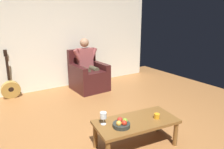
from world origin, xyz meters
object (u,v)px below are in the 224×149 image
(person_seated, at_px, (87,62))
(candle_jar, at_px, (157,116))
(coffee_table, at_px, (136,124))
(fruit_bowl, at_px, (122,124))
(guitar, at_px, (11,88))
(wine_glass_near, at_px, (103,116))
(armchair, at_px, (88,76))

(person_seated, xyz_separation_m, candle_jar, (0.23, 2.63, -0.25))
(coffee_table, xyz_separation_m, candle_jar, (-0.28, 0.10, 0.09))
(coffee_table, xyz_separation_m, fruit_bowl, (0.26, 0.03, 0.10))
(guitar, xyz_separation_m, wine_glass_near, (-0.77, 2.70, 0.27))
(armchair, xyz_separation_m, fruit_bowl, (0.77, 2.52, 0.10))
(coffee_table, relative_size, wine_glass_near, 7.13)
(guitar, bearing_deg, armchair, 168.02)
(person_seated, height_order, guitar, person_seated)
(guitar, relative_size, fruit_bowl, 4.82)
(fruit_bowl, bearing_deg, guitar, -72.11)
(armchair, height_order, candle_jar, armchair)
(armchair, distance_m, person_seated, 0.35)
(wine_glass_near, height_order, fruit_bowl, wine_glass_near)
(fruit_bowl, bearing_deg, armchair, -107.06)
(armchair, height_order, wine_glass_near, armchair)
(coffee_table, height_order, guitar, guitar)
(coffee_table, height_order, wine_glass_near, wine_glass_near)
(coffee_table, relative_size, candle_jar, 15.32)
(armchair, xyz_separation_m, wine_glass_near, (0.93, 2.34, 0.18))
(fruit_bowl, bearing_deg, person_seated, -106.81)
(coffee_table, distance_m, candle_jar, 0.31)
(person_seated, distance_m, candle_jar, 2.65)
(fruit_bowl, bearing_deg, wine_glass_near, -49.04)
(guitar, bearing_deg, fruit_bowl, 107.89)
(coffee_table, distance_m, wine_glass_near, 0.48)
(armchair, height_order, guitar, guitar)
(coffee_table, bearing_deg, fruit_bowl, 6.39)
(candle_jar, bearing_deg, armchair, -95.16)
(armchair, relative_size, candle_jar, 12.53)
(coffee_table, height_order, candle_jar, candle_jar)
(armchair, bearing_deg, fruit_bowl, 70.39)
(person_seated, distance_m, guitar, 1.79)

